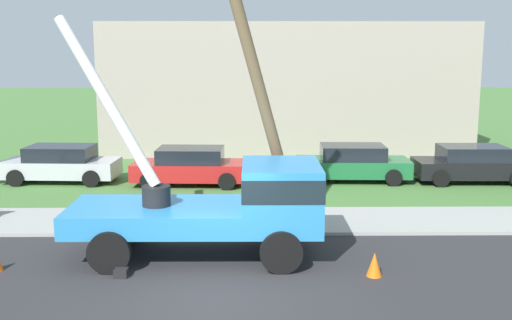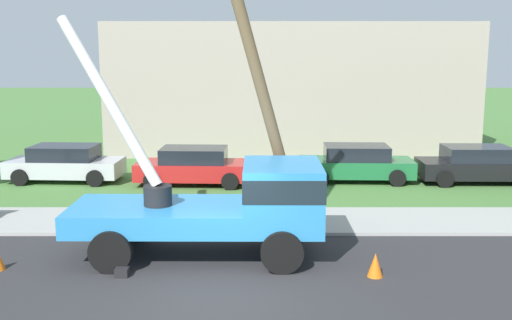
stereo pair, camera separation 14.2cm
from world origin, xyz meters
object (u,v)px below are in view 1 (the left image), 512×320
object	(u,v)px
parked_sedan_silver	(61,164)
parked_sedan_black	(472,164)
utility_truck	(229,201)
leaning_utility_pole	(256,75)
parked_sedan_red	(191,166)
traffic_cone_ahead	(374,264)
parked_sedan_green	(352,163)

from	to	relation	value
parked_sedan_silver	parked_sedan_black	xyz separation A→B (m)	(16.07, -0.25, 0.00)
utility_truck	parked_sedan_silver	size ratio (longest dim) A/B	1.51
utility_truck	parked_sedan_silver	distance (m)	11.20
leaning_utility_pole	parked_sedan_red	xyz separation A→B (m)	(-2.42, 6.72, -3.74)
leaning_utility_pole	traffic_cone_ahead	world-z (taller)	leaning_utility_pole
parked_sedan_silver	parked_sedan_red	xyz separation A→B (m)	(5.12, -0.57, 0.00)
parked_sedan_silver	parked_sedan_green	xyz separation A→B (m)	(11.44, 0.02, 0.00)
leaning_utility_pole	parked_sedan_black	world-z (taller)	leaning_utility_pole
utility_truck	parked_sedan_black	world-z (taller)	utility_truck
parked_sedan_green	parked_sedan_black	bearing A→B (deg)	-3.28
parked_sedan_red	leaning_utility_pole	bearing A→B (deg)	-70.21
traffic_cone_ahead	parked_sedan_red	bearing A→B (deg)	117.63
parked_sedan_silver	traffic_cone_ahead	bearing A→B (deg)	-45.22
utility_truck	parked_sedan_black	bearing A→B (deg)	42.95
traffic_cone_ahead	parked_sedan_green	bearing A→B (deg)	83.25
parked_sedan_red	parked_sedan_black	xyz separation A→B (m)	(10.95, 0.32, 0.00)
traffic_cone_ahead	parked_sedan_green	world-z (taller)	parked_sedan_green
leaning_utility_pole	traffic_cone_ahead	xyz separation A→B (m)	(2.67, -3.01, -4.18)
leaning_utility_pole	parked_sedan_red	bearing A→B (deg)	109.79
parked_sedan_silver	parked_sedan_green	world-z (taller)	same
traffic_cone_ahead	parked_sedan_silver	bearing A→B (deg)	134.78
leaning_utility_pole	parked_sedan_silver	size ratio (longest dim) A/B	1.94
utility_truck	traffic_cone_ahead	bearing A→B (deg)	-23.62
utility_truck	parked_sedan_green	bearing A→B (deg)	62.60
utility_truck	parked_sedan_red	xyz separation A→B (m)	(-1.73, 8.26, -0.70)
parked_sedan_black	parked_sedan_green	bearing A→B (deg)	176.72
parked_sedan_silver	parked_sedan_black	bearing A→B (deg)	-0.88
utility_truck	parked_sedan_silver	xyz separation A→B (m)	(-6.85, 8.82, -0.70)
utility_truck	traffic_cone_ahead	size ratio (longest dim) A/B	12.07
parked_sedan_silver	parked_sedan_red	world-z (taller)	same
parked_sedan_green	leaning_utility_pole	bearing A→B (deg)	-118.07
utility_truck	parked_sedan_black	xyz separation A→B (m)	(9.22, 8.58, -0.70)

